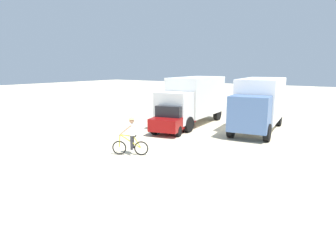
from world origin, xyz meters
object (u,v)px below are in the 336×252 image
object	(u,v)px
box_truck_white_box	(193,98)
sedan_parked	(174,118)
box_truck_avon_van	(259,102)
cyclist_orange_shirt	(131,138)
bicycle_spare	(164,129)

from	to	relation	value
box_truck_white_box	sedan_parked	distance (m)	3.15
box_truck_white_box	sedan_parked	bearing A→B (deg)	-83.98
box_truck_avon_van	box_truck_white_box	bearing A→B (deg)	-175.39
box_truck_avon_van	cyclist_orange_shirt	bearing A→B (deg)	-109.58
box_truck_white_box	cyclist_orange_shirt	bearing A→B (deg)	-79.54
sedan_parked	cyclist_orange_shirt	bearing A→B (deg)	-77.17
box_truck_white_box	cyclist_orange_shirt	size ratio (longest dim) A/B	3.79
cyclist_orange_shirt	box_truck_white_box	bearing A→B (deg)	100.46
box_truck_avon_van	bicycle_spare	distance (m)	6.45
sedan_parked	box_truck_avon_van	bearing A→B (deg)	37.50
box_truck_white_box	cyclist_orange_shirt	distance (m)	8.62
box_truck_avon_van	cyclist_orange_shirt	distance (m)	9.38
sedan_parked	cyclist_orange_shirt	distance (m)	5.58
box_truck_avon_van	cyclist_orange_shirt	xyz separation A→B (m)	(-3.13, -8.79, -1.03)
box_truck_white_box	cyclist_orange_shirt	xyz separation A→B (m)	(1.55, -8.41, -1.03)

